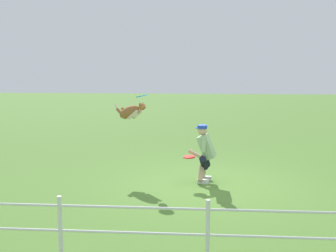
{
  "coord_description": "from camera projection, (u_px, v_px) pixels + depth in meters",
  "views": [
    {
      "loc": [
        0.1,
        9.04,
        2.61
      ],
      "look_at": [
        0.87,
        -0.63,
        1.21
      ],
      "focal_mm": 45.22,
      "sensor_mm": 36.0,
      "label": 1
    }
  ],
  "objects": [
    {
      "name": "dog",
      "position": [
        131.0,
        112.0,
        10.19
      ],
      "size": [
        0.91,
        0.69,
        0.52
      ],
      "rotation": [
        0.0,
        0.0,
        2.52
      ],
      "color": "#935C31"
    },
    {
      "name": "person",
      "position": [
        205.0,
        152.0,
        9.44
      ],
      "size": [
        0.64,
        0.66,
        1.29
      ],
      "rotation": [
        0.0,
        0.0,
        -0.2
      ],
      "color": "silver",
      "rests_on": "ground_plane"
    },
    {
      "name": "ground_plane",
      "position": [
        205.0,
        185.0,
        9.28
      ],
      "size": [
        60.0,
        60.0,
        0.0
      ],
      "primitive_type": "plane",
      "color": "#4E782E"
    },
    {
      "name": "fence",
      "position": [
        208.0,
        226.0,
        5.55
      ],
      "size": [
        15.95,
        0.06,
        0.88
      ],
      "color": "silver",
      "rests_on": "ground_plane"
    },
    {
      "name": "frisbee_flying",
      "position": [
        142.0,
        96.0,
        9.88
      ],
      "size": [
        0.28,
        0.28,
        0.09
      ],
      "primitive_type": "cylinder",
      "rotation": [
        -0.05,
        -0.22,
        3.19
      ],
      "color": "#2092E0"
    },
    {
      "name": "frisbee_held",
      "position": [
        189.0,
        157.0,
        9.3
      ],
      "size": [
        0.33,
        0.33,
        0.04
      ],
      "primitive_type": "cylinder",
      "rotation": [
        -0.02,
        -0.03,
        4.42
      ],
      "color": "red",
      "rests_on": "person"
    }
  ]
}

